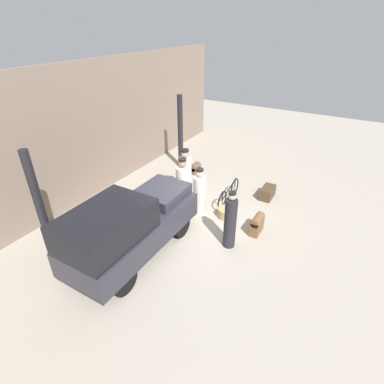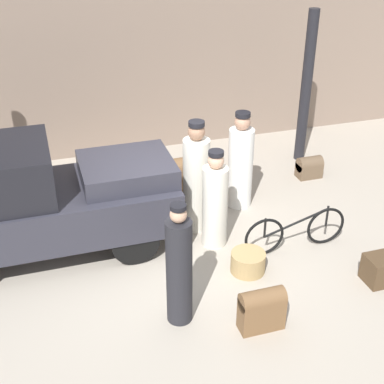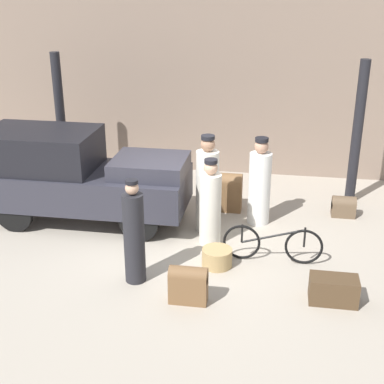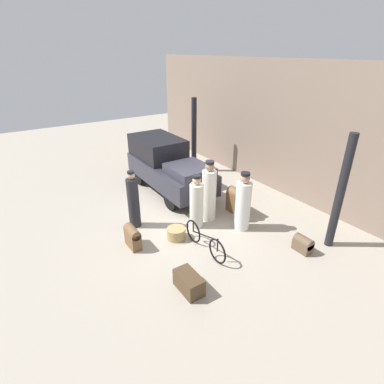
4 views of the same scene
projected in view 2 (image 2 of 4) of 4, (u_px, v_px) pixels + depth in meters
ground_plane at (184, 253)px, 8.33m from camera, size 30.00×30.00×0.00m
station_building_facade at (125, 46)px, 10.63m from camera, size 16.00×0.15×4.50m
canopy_pillar_right at (306, 88)px, 10.57m from camera, size 0.21×0.21×3.05m
truck at (28, 198)px, 7.86m from camera, size 3.97×1.58×1.83m
bicycle at (296, 231)px, 8.27m from camera, size 1.70×0.04×0.68m
wicker_basket at (248, 262)px, 7.86m from camera, size 0.51×0.51×0.31m
porter_with_bicycle at (179, 269)px, 6.67m from camera, size 0.34×0.34×1.74m
conductor_in_dark_uniform at (215, 203)px, 8.22m from camera, size 0.40×0.40×1.62m
porter_standing_middle at (240, 164)px, 9.26m from camera, size 0.43×0.43×1.75m
porter_lifting_near_truck at (196, 181)px, 8.57m from camera, size 0.43×0.43×1.89m
trunk_wicker_pale at (191, 176)px, 9.66m from camera, size 0.76×0.35×0.81m
trunk_umber_medium at (262, 308)px, 6.75m from camera, size 0.58×0.26×0.60m
trunk_barrel_dark at (309, 167)px, 10.47m from camera, size 0.47×0.29×0.43m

